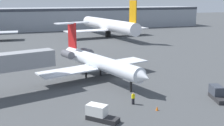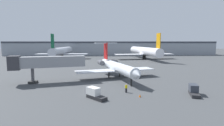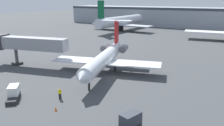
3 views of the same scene
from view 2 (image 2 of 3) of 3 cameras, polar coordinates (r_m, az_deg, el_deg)
ground_plane at (r=48.35m, az=5.04°, el=-4.96°), size 400.00×400.00×0.10m
regional_jet at (r=48.47m, az=1.17°, el=-1.05°), size 21.97×25.80×9.52m
jet_bridge at (r=45.60m, az=-20.93°, el=0.20°), size 17.38×7.01×6.59m
ground_crew_marshaller at (r=34.97m, az=4.55°, el=-8.01°), size 0.41×0.28×1.69m
baggage_tug_lead at (r=31.47m, az=-5.52°, el=-9.74°), size 3.74×3.89×1.90m
baggage_tug_trailing at (r=36.58m, az=24.66°, el=-7.98°), size 2.52×4.23×1.90m
traffic_cone_mid at (r=32.57m, az=8.91°, el=-10.25°), size 0.36×0.36×0.55m
terminal_building at (r=135.97m, az=-0.21°, el=4.78°), size 151.60×20.10×10.04m
parked_airliner_west_end at (r=107.26m, az=-15.76°, el=3.67°), size 29.83×35.36×13.67m
parked_airliner_west_mid at (r=102.74m, az=10.32°, el=3.72°), size 33.79×39.85×13.79m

